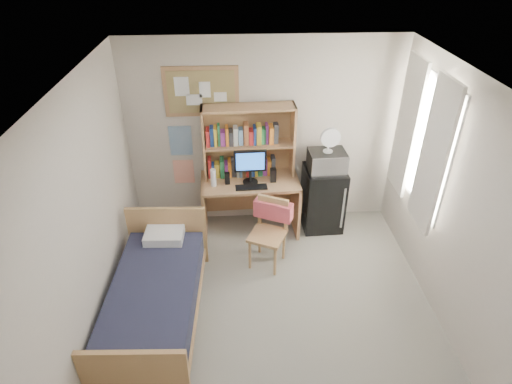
{
  "coord_description": "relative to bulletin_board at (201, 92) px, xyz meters",
  "views": [
    {
      "loc": [
        -0.37,
        -3.13,
        3.7
      ],
      "look_at": [
        -0.14,
        1.2,
        0.97
      ],
      "focal_mm": 30.0,
      "sensor_mm": 36.0,
      "label": 1
    }
  ],
  "objects": [
    {
      "name": "bed",
      "position": [
        -0.5,
        -1.9,
        -1.67
      ],
      "size": [
        0.99,
        1.87,
        0.51
      ],
      "primitive_type": "cube",
      "rotation": [
        0.0,
        0.0,
        -0.04
      ],
      "color": "#1B1D31",
      "rests_on": "floor"
    },
    {
      "name": "speaker_right",
      "position": [
        0.89,
        -0.38,
        -1.01
      ],
      "size": [
        0.08,
        0.08,
        0.19
      ],
      "primitive_type": "cube",
      "rotation": [
        0.0,
        0.0,
        0.04
      ],
      "color": "black",
      "rests_on": "desk"
    },
    {
      "name": "hoodie",
      "position": [
        0.85,
        -0.88,
        -1.22
      ],
      "size": [
        0.5,
        0.34,
        0.23
      ],
      "primitive_type": "cube",
      "rotation": [
        0.0,
        0.0,
        -0.44
      ],
      "color": "#E75862",
      "rests_on": "desk_chair"
    },
    {
      "name": "poster_wave",
      "position": [
        -0.32,
        0.01,
        -0.67
      ],
      "size": [
        0.3,
        0.01,
        0.42
      ],
      "primitive_type": "cube",
      "color": "#245B93",
      "rests_on": "wall_back"
    },
    {
      "name": "bulletin_board",
      "position": [
        0.0,
        0.0,
        0.0
      ],
      "size": [
        0.94,
        0.03,
        0.64
      ],
      "primitive_type": "cube",
      "color": "tan",
      "rests_on": "wall_back"
    },
    {
      "name": "water_bottle",
      "position": [
        0.11,
        -0.45,
        -0.99
      ],
      "size": [
        0.07,
        0.07,
        0.24
      ],
      "primitive_type": "cylinder",
      "rotation": [
        0.0,
        0.0,
        0.04
      ],
      "color": "white",
      "rests_on": "desk"
    },
    {
      "name": "desk_chair",
      "position": [
        0.77,
        -1.06,
        -1.47
      ],
      "size": [
        0.6,
        0.6,
        0.9
      ],
      "primitive_type": "cube",
      "rotation": [
        0.0,
        0.0,
        -0.44
      ],
      "color": "tan",
      "rests_on": "floor"
    },
    {
      "name": "wall_back",
      "position": [
        0.78,
        0.02,
        -0.62
      ],
      "size": [
        3.6,
        0.04,
        2.6
      ],
      "primitive_type": "cube",
      "color": "beige",
      "rests_on": "floor"
    },
    {
      "name": "desk_fan",
      "position": [
        1.6,
        -0.29,
        -0.57
      ],
      "size": [
        0.26,
        0.26,
        0.32
      ],
      "primitive_type": "cylinder",
      "rotation": [
        0.0,
        0.0,
        0.04
      ],
      "color": "white",
      "rests_on": "microwave"
    },
    {
      "name": "hutch",
      "position": [
        0.58,
        -0.18,
        -0.62
      ],
      "size": [
        1.2,
        0.35,
        0.97
      ],
      "primitive_type": "cube",
      "rotation": [
        0.0,
        0.0,
        0.04
      ],
      "color": "tan",
      "rests_on": "desk"
    },
    {
      "name": "window_unit",
      "position": [
        2.53,
        -0.88,
        -0.32
      ],
      "size": [
        0.1,
        1.4,
        1.7
      ],
      "primitive_type": "cube",
      "color": "white",
      "rests_on": "wall_right"
    },
    {
      "name": "microwave",
      "position": [
        1.6,
        -0.29,
        -0.87
      ],
      "size": [
        0.49,
        0.38,
        0.28
      ],
      "primitive_type": "cube",
      "rotation": [
        0.0,
        0.0,
        0.04
      ],
      "color": "silver",
      "rests_on": "mini_fridge"
    },
    {
      "name": "mini_fridge",
      "position": [
        1.6,
        -0.27,
        -1.46
      ],
      "size": [
        0.56,
        0.56,
        0.91
      ],
      "primitive_type": "cube",
      "rotation": [
        0.0,
        0.0,
        0.04
      ],
      "color": "black",
      "rests_on": "floor"
    },
    {
      "name": "floor",
      "position": [
        0.78,
        -2.08,
        -1.93
      ],
      "size": [
        3.6,
        4.2,
        0.02
      ],
      "primitive_type": "cube",
      "color": "gray",
      "rests_on": "ground"
    },
    {
      "name": "pillow",
      "position": [
        -0.47,
        -1.15,
        -1.36
      ],
      "size": [
        0.46,
        0.33,
        0.11
      ],
      "primitive_type": "cube",
      "rotation": [
        0.0,
        0.0,
        -0.04
      ],
      "color": "white",
      "rests_on": "bed"
    },
    {
      "name": "wall_right",
      "position": [
        2.58,
        -2.08,
        -0.62
      ],
      "size": [
        0.04,
        4.2,
        2.6
      ],
      "primitive_type": "cube",
      "color": "beige",
      "rests_on": "floor"
    },
    {
      "name": "keyboard",
      "position": [
        0.6,
        -0.53,
        -1.1
      ],
      "size": [
        0.42,
        0.15,
        0.02
      ],
      "primitive_type": "cube",
      "rotation": [
        0.0,
        0.0,
        0.04
      ],
      "color": "black",
      "rests_on": "desk"
    },
    {
      "name": "monitor",
      "position": [
        0.59,
        -0.39,
        -0.89
      ],
      "size": [
        0.42,
        0.05,
        0.44
      ],
      "primitive_type": "cube",
      "rotation": [
        0.0,
        0.0,
        0.04
      ],
      "color": "black",
      "rests_on": "desk"
    },
    {
      "name": "speaker_left",
      "position": [
        0.29,
        -0.4,
        -1.03
      ],
      "size": [
        0.07,
        0.07,
        0.16
      ],
      "primitive_type": "cube",
      "rotation": [
        0.0,
        0.0,
        0.04
      ],
      "color": "black",
      "rests_on": "desk"
    },
    {
      "name": "curtain_right",
      "position": [
        2.5,
        -0.48,
        -0.32
      ],
      "size": [
        0.04,
        0.55,
        1.7
      ],
      "primitive_type": "cube",
      "color": "white",
      "rests_on": "wall_right"
    },
    {
      "name": "curtain_left",
      "position": [
        2.5,
        -1.28,
        -0.32
      ],
      "size": [
        0.04,
        0.55,
        1.7
      ],
      "primitive_type": "cube",
      "color": "white",
      "rests_on": "wall_right"
    },
    {
      "name": "ceiling",
      "position": [
        0.78,
        -2.08,
        0.68
      ],
      "size": [
        3.6,
        4.2,
        0.02
      ],
      "primitive_type": "cube",
      "color": "silver",
      "rests_on": "wall_back"
    },
    {
      "name": "wall_left",
      "position": [
        -1.02,
        -2.08,
        -0.62
      ],
      "size": [
        0.04,
        4.2,
        2.6
      ],
      "primitive_type": "cube",
      "color": "beige",
      "rests_on": "floor"
    },
    {
      "name": "desk",
      "position": [
        0.59,
        -0.33,
        -1.51
      ],
      "size": [
        1.33,
        0.71,
        0.81
      ],
      "primitive_type": "cube",
      "rotation": [
        0.0,
        0.0,
        0.04
      ],
      "color": "tan",
      "rests_on": "floor"
    },
    {
      "name": "poster_japan",
      "position": [
        -0.32,
        0.01,
        -1.14
      ],
      "size": [
        0.28,
        0.01,
        0.36
      ],
      "primitive_type": "cube",
      "color": "#E54E28",
      "rests_on": "wall_back"
    }
  ]
}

